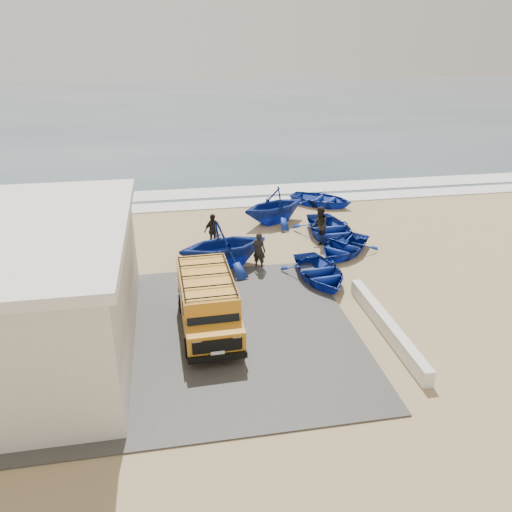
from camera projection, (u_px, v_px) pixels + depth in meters
ground at (230, 303)px, 19.05m from camera, size 160.00×160.00×0.00m
slab at (180, 336)px, 16.92m from camera, size 12.00×10.00×0.05m
ocean at (178, 107)px, 69.38m from camera, size 180.00×88.00×0.01m
surf_line at (204, 205)px, 29.82m from camera, size 180.00×1.60×0.06m
surf_wash at (201, 193)px, 32.08m from camera, size 180.00×2.20×0.04m
parapet at (387, 326)px, 17.05m from camera, size 0.35×6.00×0.55m
van at (208, 301)px, 17.04m from camera, size 1.97×4.66×1.98m
boat_near_left at (319, 272)px, 20.67m from camera, size 2.97×3.89×0.75m
boat_near_right at (343, 247)px, 23.14m from camera, size 4.31×4.28×0.73m
boat_mid_left at (223, 245)px, 21.61m from camera, size 4.65×4.25×2.09m
boat_mid_right at (330, 230)px, 24.93m from camera, size 3.17×4.37×0.89m
boat_far_left at (274, 205)px, 26.78m from camera, size 4.71×4.45×1.96m
boat_far_right at (321, 199)px, 29.72m from camera, size 4.55×4.35×0.77m
fisherman_front at (259, 250)px, 21.62m from camera, size 0.71×0.65×1.63m
fisherman_middle at (319, 226)px, 24.09m from camera, size 0.83×1.00×1.86m
fisherman_back at (213, 230)px, 23.80m from camera, size 1.03×0.84×1.64m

